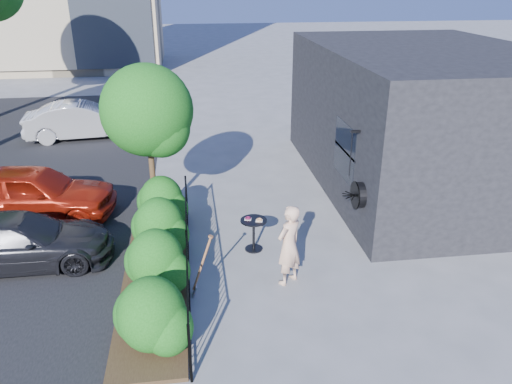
{
  "coord_description": "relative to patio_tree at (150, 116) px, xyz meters",
  "views": [
    {
      "loc": [
        -1.31,
        -9.05,
        5.84
      ],
      "look_at": [
        0.13,
        1.5,
        1.2
      ],
      "focal_mm": 35.0,
      "sensor_mm": 36.0,
      "label": 1
    }
  ],
  "objects": [
    {
      "name": "ground",
      "position": [
        2.24,
        -2.76,
        -2.76
      ],
      "size": [
        120.0,
        120.0,
        0.0
      ],
      "primitive_type": "plane",
      "color": "gray",
      "rests_on": "ground"
    },
    {
      "name": "cafe_table",
      "position": [
        2.24,
        -1.82,
        -2.24
      ],
      "size": [
        0.61,
        0.61,
        0.81
      ],
      "rotation": [
        0.0,
        0.0,
        -0.25
      ],
      "color": "black",
      "rests_on": "ground"
    },
    {
      "name": "shovel",
      "position": [
        0.98,
        -3.46,
        -2.17
      ],
      "size": [
        0.46,
        0.18,
        1.35
      ],
      "color": "brown",
      "rests_on": "ground"
    },
    {
      "name": "car_red",
      "position": [
        -3.17,
        0.61,
        -2.06
      ],
      "size": [
        4.3,
        2.16,
        1.41
      ],
      "primitive_type": "imported",
      "rotation": [
        0.0,
        0.0,
        1.45
      ],
      "color": "#9C1C0D",
      "rests_on": "ground"
    },
    {
      "name": "car_darkgrey",
      "position": [
        -2.88,
        -1.76,
        -2.19
      ],
      "size": [
        4.0,
        1.72,
        1.15
      ],
      "primitive_type": "imported",
      "rotation": [
        0.0,
        0.0,
        1.6
      ],
      "color": "black",
      "rests_on": "ground"
    },
    {
      "name": "shop_building",
      "position": [
        7.73,
        1.74,
        -0.76
      ],
      "size": [
        6.22,
        9.0,
        4.0
      ],
      "color": "black",
      "rests_on": "ground"
    },
    {
      "name": "fence",
      "position": [
        0.74,
        -2.76,
        -2.2
      ],
      "size": [
        0.05,
        6.05,
        1.1
      ],
      "color": "black",
      "rests_on": "ground"
    },
    {
      "name": "woman",
      "position": [
        2.76,
        -3.24,
        -1.9
      ],
      "size": [
        0.75,
        0.72,
        1.73
      ],
      "primitive_type": "imported",
      "rotation": [
        0.0,
        0.0,
        3.81
      ],
      "color": "beige",
      "rests_on": "ground"
    },
    {
      "name": "planting_bed",
      "position": [
        0.04,
        -2.76,
        -2.72
      ],
      "size": [
        1.3,
        6.0,
        0.08
      ],
      "primitive_type": "cube",
      "color": "#382616",
      "rests_on": "ground"
    },
    {
      "name": "shrubs",
      "position": [
        0.14,
        -2.66,
        -2.06
      ],
      "size": [
        1.1,
        5.6,
        1.24
      ],
      "color": "#155613",
      "rests_on": "ground"
    },
    {
      "name": "patio_tree",
      "position": [
        0.0,
        0.0,
        0.0
      ],
      "size": [
        2.2,
        2.2,
        3.94
      ],
      "color": "#3F2B19",
      "rests_on": "ground"
    },
    {
      "name": "car_silver",
      "position": [
        -3.16,
        7.64,
        -2.06
      ],
      "size": [
        4.4,
        1.96,
        1.4
      ],
      "primitive_type": "imported",
      "rotation": [
        0.0,
        0.0,
        1.69
      ],
      "color": "#B0B0B5",
      "rests_on": "ground"
    }
  ]
}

